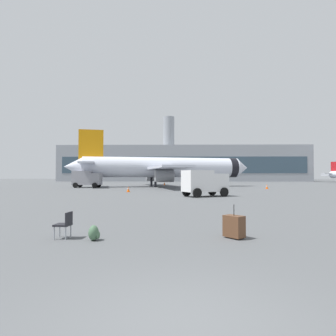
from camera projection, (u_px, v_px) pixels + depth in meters
ground_plane at (182, 325)px, 3.96m from camera, size 400.00×400.00×0.00m
airplane_at_gate at (162, 168)px, 55.52m from camera, size 35.46×32.25×10.50m
service_truck at (87, 178)px, 50.67m from camera, size 4.85×2.63×2.90m
cargo_van at (205, 182)px, 28.83m from camera, size 4.83×3.84×2.60m
safety_cone_near at (267, 187)px, 45.62m from camera, size 0.44×0.44×0.72m
safety_cone_mid at (164, 183)px, 64.31m from camera, size 0.44×0.44×0.80m
safety_cone_far at (128, 189)px, 36.71m from camera, size 0.44×0.44×0.73m
rolling_suitcase at (234, 226)px, 9.52m from camera, size 0.72×0.75×1.10m
traveller_backpack at (94, 233)px, 9.17m from camera, size 0.36×0.40×0.48m
gate_chair at (65, 223)px, 9.48m from camera, size 0.51×0.51×0.86m
terminal_building at (183, 164)px, 115.39m from camera, size 95.53×16.15×25.65m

